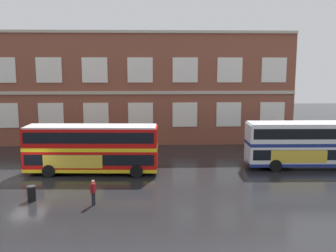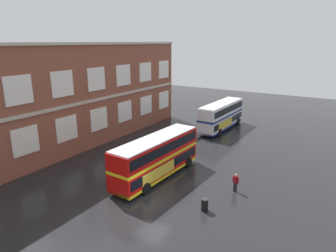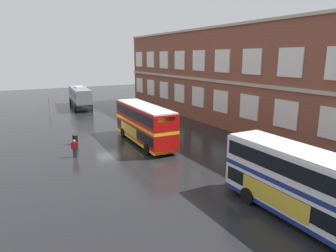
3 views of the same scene
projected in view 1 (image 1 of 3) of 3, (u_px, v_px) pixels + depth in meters
name	position (u px, v px, depth m)	size (l,w,h in m)	color
ground_plane	(35.00, 176.00, 31.64)	(120.00, 120.00, 0.00)	black
brick_terminal_building	(80.00, 88.00, 46.47)	(50.06, 8.19, 12.83)	brown
double_decker_near	(92.00, 148.00, 32.11)	(11.11, 3.25, 4.07)	red
double_decker_middle	(309.00, 144.00, 33.88)	(11.06, 3.08, 4.07)	silver
waiting_passenger	(93.00, 191.00, 24.86)	(0.33, 0.64, 1.70)	black
station_litter_bin	(32.00, 193.00, 25.72)	(0.60, 0.60, 1.03)	black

